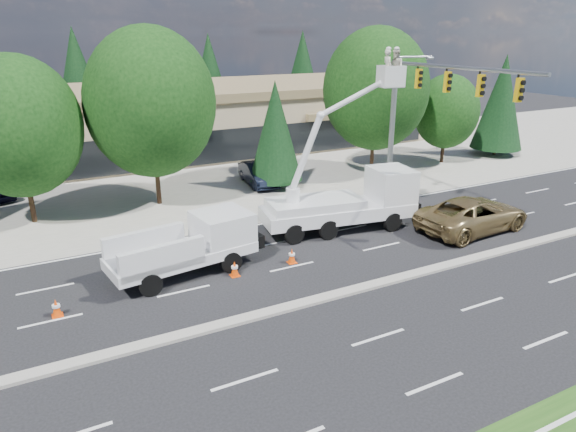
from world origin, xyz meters
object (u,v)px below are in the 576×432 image
utility_pickup (192,250)px  minivan (473,214)px  signal_mast (419,106)px  bucket_truck (353,192)px

utility_pickup → minivan: bearing=-16.2°
signal_mast → bucket_truck: size_ratio=1.09×
signal_mast → bucket_truck: (-4.84, -0.98, -4.02)m
utility_pickup → bucket_truck: bucket_truck is taller
bucket_truck → minivan: 6.45m
utility_pickup → bucket_truck: bearing=-0.7°
utility_pickup → minivan: size_ratio=1.02×
signal_mast → utility_pickup: signal_mast is taller
signal_mast → utility_pickup: bearing=-171.2°
bucket_truck → utility_pickup: bearing=-163.4°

